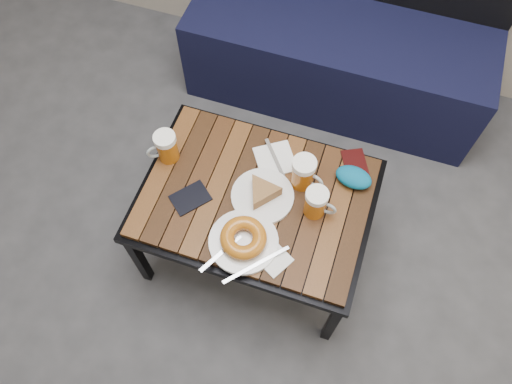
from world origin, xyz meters
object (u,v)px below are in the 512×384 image
(plate_pie, at_px, (263,194))
(passport_burgundy, at_px, (355,163))
(beer_mug_left, at_px, (166,147))
(bench, at_px, (338,51))
(beer_mug_centre, at_px, (304,173))
(passport_navy, at_px, (190,198))
(plate_bagel, at_px, (243,240))
(knit_pouch, at_px, (354,177))
(beer_mug_right, at_px, (316,203))
(cafe_table, at_px, (256,201))

(plate_pie, height_order, passport_burgundy, plate_pie)
(beer_mug_left, relative_size, passport_burgundy, 1.11)
(beer_mug_left, height_order, passport_burgundy, beer_mug_left)
(bench, height_order, beer_mug_centre, bench)
(passport_navy, bearing_deg, beer_mug_centre, 67.21)
(plate_bagel, bearing_deg, beer_mug_left, 147.87)
(plate_bagel, xyz_separation_m, knit_pouch, (0.30, 0.35, 0.00))
(beer_mug_left, xyz_separation_m, beer_mug_centre, (0.50, 0.05, 0.00))
(plate_bagel, xyz_separation_m, passport_burgundy, (0.29, 0.43, -0.02))
(passport_navy, height_order, passport_burgundy, same)
(plate_pie, relative_size, knit_pouch, 1.69)
(beer_mug_left, bearing_deg, passport_burgundy, 158.95)
(passport_navy, distance_m, passport_burgundy, 0.62)
(plate_bagel, bearing_deg, beer_mug_centre, 66.73)
(passport_burgundy, bearing_deg, plate_pie, -165.26)
(bench, height_order, plate_pie, bench)
(plate_pie, distance_m, plate_bagel, 0.19)
(bench, distance_m, passport_navy, 1.11)
(beer_mug_right, distance_m, passport_navy, 0.45)
(cafe_table, xyz_separation_m, passport_burgundy, (0.30, 0.25, 0.05))
(beer_mug_right, xyz_separation_m, plate_bagel, (-0.20, -0.19, -0.04))
(beer_mug_centre, xyz_separation_m, passport_navy, (-0.36, -0.19, -0.07))
(beer_mug_centre, xyz_separation_m, plate_pie, (-0.12, -0.10, -0.04))
(plate_bagel, relative_size, passport_navy, 2.17)
(beer_mug_centre, distance_m, beer_mug_right, 0.12)
(passport_navy, bearing_deg, passport_burgundy, 71.83)
(beer_mug_right, bearing_deg, plate_bagel, -131.52)
(beer_mug_right, height_order, plate_pie, beer_mug_right)
(beer_mug_centre, bearing_deg, cafe_table, -129.18)
(bench, distance_m, plate_pie, 0.99)
(cafe_table, distance_m, passport_burgundy, 0.39)
(cafe_table, relative_size, knit_pouch, 6.30)
(bench, relative_size, passport_navy, 10.70)
(cafe_table, bearing_deg, bench, 84.52)
(cafe_table, height_order, passport_navy, passport_navy)
(plate_bagel, bearing_deg, passport_navy, 156.94)
(beer_mug_right, height_order, passport_navy, beer_mug_right)
(cafe_table, distance_m, passport_navy, 0.24)
(beer_mug_centre, height_order, passport_burgundy, beer_mug_centre)
(beer_mug_right, height_order, passport_burgundy, beer_mug_right)
(bench, xyz_separation_m, beer_mug_right, (0.12, -0.95, 0.26))
(bench, xyz_separation_m, passport_burgundy, (0.21, -0.71, 0.20))
(beer_mug_centre, height_order, plate_bagel, beer_mug_centre)
(bench, height_order, plate_bagel, bench)
(cafe_table, height_order, beer_mug_left, beer_mug_left)
(plate_pie, height_order, passport_navy, plate_pie)
(beer_mug_centre, relative_size, plate_pie, 0.61)
(beer_mug_centre, bearing_deg, knit_pouch, 34.55)
(plate_pie, distance_m, passport_burgundy, 0.37)
(cafe_table, bearing_deg, beer_mug_centre, 36.41)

